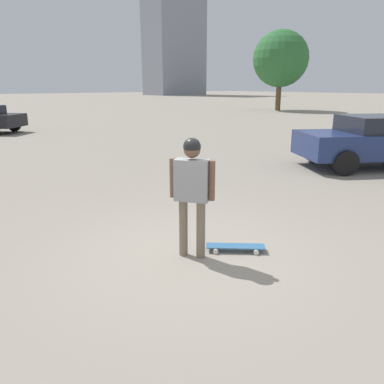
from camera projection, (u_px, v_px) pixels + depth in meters
The scene contains 6 objects.
ground_plane at pixel (192, 256), 5.24m from camera, with size 220.00×220.00×0.00m, color gray.
person at pixel (192, 185), 4.96m from camera, with size 0.53×0.42×1.65m.
skateboard at pixel (235, 247), 5.37m from camera, with size 0.70×0.75×0.09m.
car_parked_near at pixel (373, 141), 10.72m from camera, with size 3.77×4.48×1.47m.
building_block_distant at pixel (174, 28), 87.54m from camera, with size 8.58×13.04×30.57m.
tree_distant at pixel (281, 59), 34.09m from camera, with size 5.04×5.04×7.14m.
Camera 1 is at (3.70, -3.04, 2.30)m, focal length 35.00 mm.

